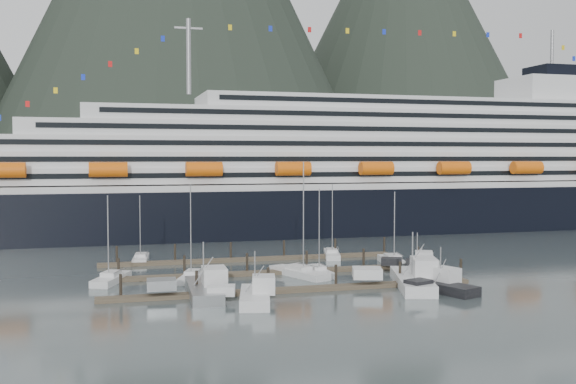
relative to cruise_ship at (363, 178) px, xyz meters
name	(u,v)px	position (x,y,z in m)	size (l,w,h in m)	color
ground	(308,276)	(-30.03, -54.94, -12.04)	(1600.00, 1600.00, 0.00)	#465152
mountains	(186,9)	(22.46, 533.60, 151.36)	(870.00, 440.00, 420.00)	black
cruise_ship	(363,178)	(0.00, 0.00, 0.00)	(210.00, 30.40, 50.30)	black
dock_near	(294,289)	(-34.95, -64.89, -11.73)	(48.18, 2.28, 3.20)	#483D2E
dock_mid	(269,272)	(-34.95, -51.89, -11.73)	(48.18, 2.28, 3.20)	#483D2E
dock_far	(251,259)	(-34.95, -38.89, -11.73)	(48.18, 2.28, 3.20)	#483D2E
sailboat_a	(111,279)	(-57.03, -52.60, -11.63)	(5.66, 9.08, 12.23)	silver
sailboat_b	(193,277)	(-46.22, -53.57, -11.63)	(5.17, 9.03, 13.54)	silver
sailboat_c	(317,272)	(-28.55, -54.33, -11.63)	(2.80, 8.67, 12.77)	silver
sailboat_d	(299,273)	(-31.34, -54.56, -11.60)	(6.43, 11.04, 16.61)	silver
sailboat_e	(141,259)	(-52.23, -34.95, -11.65)	(3.20, 8.74, 11.08)	silver
sailboat_g	(332,254)	(-20.79, -38.32, -11.64)	(4.73, 9.62, 12.72)	silver
sailboat_h	(393,262)	(-14.34, -48.76, -11.62)	(4.31, 9.82, 12.01)	silver
trawler_a	(202,288)	(-46.42, -64.52, -11.12)	(9.64, 13.37, 7.27)	gray
trawler_b	(254,295)	(-41.20, -69.92, -11.18)	(8.33, 10.70, 6.61)	silver
trawler_c	(411,279)	(-19.37, -65.77, -11.06)	(12.05, 15.89, 7.90)	silver
trawler_d	(440,285)	(-17.30, -69.69, -11.22)	(8.69, 10.76, 6.10)	black
trawler_e	(416,266)	(-13.58, -55.49, -11.20)	(8.70, 10.22, 6.32)	black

